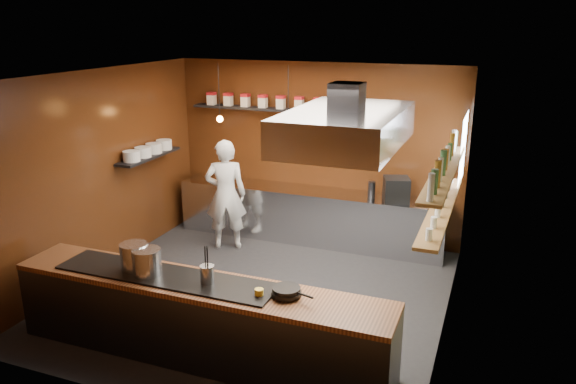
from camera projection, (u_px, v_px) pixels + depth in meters
The scene contains 26 objects.
floor at pixel (258, 294), 7.80m from camera, with size 5.00×5.00×0.00m, color black.
back_wall at pixel (316, 151), 9.59m from camera, with size 5.00×5.00×0.00m, color #351B09.
left_wall at pixel (100, 173), 8.22m from camera, with size 5.00×5.00×0.00m, color #351B09.
right_wall at pixel (453, 214), 6.50m from camera, with size 5.00×5.00×0.00m, color brown.
ceiling at pixel (254, 75), 6.92m from camera, with size 5.00×5.00×0.00m, color silver.
window_pane at pixel (463, 150), 7.92m from camera, with size 1.00×1.00×0.00m, color white.
prep_counter at pixel (309, 215), 9.61m from camera, with size 4.60×0.65×0.90m, color silver.
pass_counter at pixel (198, 319), 6.24m from camera, with size 4.40×0.72×0.94m.
tin_shelf at pixel (264, 109), 9.57m from camera, with size 2.60×0.26×0.04m, color black.
plate_shelf at pixel (149, 156), 9.04m from camera, with size 0.30×1.40×0.04m, color black.
bottle_shelf_upper at pixel (444, 172), 6.70m from camera, with size 0.26×2.80×0.04m, color olive.
bottle_shelf_lower at pixel (441, 209), 6.84m from camera, with size 0.26×2.80×0.04m, color olive.
extractor_hood at pixel (346, 127), 6.26m from camera, with size 1.20×2.00×0.72m.
pendant_left at pixel (220, 116), 9.17m from camera, with size 0.10×0.10×0.95m.
pendant_right at pixel (288, 120), 8.75m from camera, with size 0.10×0.10×0.95m.
storage_tins at pixel (272, 102), 9.48m from camera, with size 2.43×0.13×0.22m.
plate_stacks at pixel (148, 150), 9.01m from camera, with size 0.26×1.16×0.16m.
bottles at pixel (445, 160), 6.66m from camera, with size 0.06×2.66×0.24m.
wine_glasses at pixel (442, 202), 6.81m from camera, with size 0.07×2.37×0.13m.
stockpot_large at pixel (135, 257), 6.34m from camera, with size 0.32×0.32×0.31m, color silver.
stockpot_small at pixel (147, 262), 6.21m from camera, with size 0.32×0.32×0.30m, color silver.
utensil_crock at pixel (207, 274), 6.02m from camera, with size 0.15×0.15×0.20m, color #BABDC1.
frying_pan at pixel (287, 291), 5.78m from camera, with size 0.48×0.32×0.08m.
butter_jar at pixel (259, 293), 5.78m from camera, with size 0.09×0.09×0.08m, color yellow.
espresso_machine at pixel (396, 190), 8.84m from camera, with size 0.39×0.37×0.39m, color black.
chef at pixel (226, 195), 9.18m from camera, with size 0.67×0.44×1.83m, color white.
Camera 1 is at (2.92, -6.42, 3.66)m, focal length 35.00 mm.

